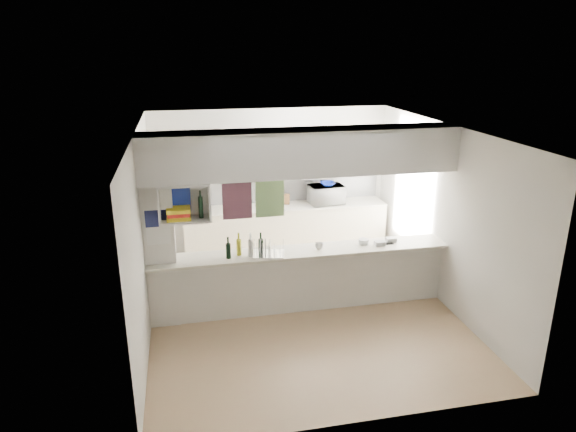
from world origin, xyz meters
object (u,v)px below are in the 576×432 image
object	(u,v)px
microwave	(326,194)
wine_bottles	(245,248)
dish_rack	(268,248)
bowl	(327,184)

from	to	relation	value
microwave	wine_bottles	distance (m)	2.73
microwave	dish_rack	bearing A→B (deg)	51.57
bowl	wine_bottles	xyz separation A→B (m)	(-1.75, -2.08, -0.25)
microwave	bowl	xyz separation A→B (m)	(0.01, -0.02, 0.20)
microwave	bowl	distance (m)	0.20
dish_rack	wine_bottles	world-z (taller)	wine_bottles
microwave	wine_bottles	world-z (taller)	microwave
dish_rack	wine_bottles	distance (m)	0.32
microwave	dish_rack	distance (m)	2.56
dish_rack	bowl	bearing A→B (deg)	67.62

